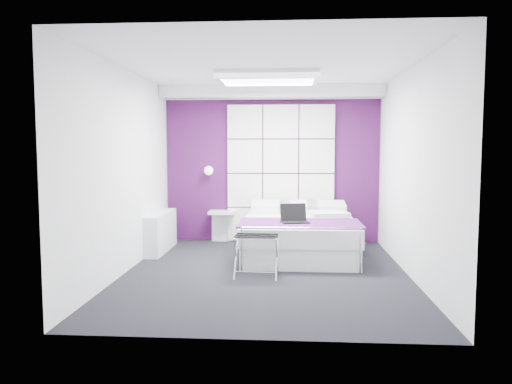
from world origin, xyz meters
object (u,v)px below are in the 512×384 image
wall_lamp (209,170)px  bed (299,235)px  nightstand (222,212)px  laptop (295,218)px  radiator (161,232)px  luggage_rack (257,256)px

wall_lamp → bed: 1.99m
nightstand → laptop: laptop is taller
radiator → laptop: bearing=-18.3°
radiator → bed: bearing=-4.7°
nightstand → laptop: bearing=-49.2°
wall_lamp → bed: bearing=-32.0°
radiator → luggage_rack: bearing=-42.4°
wall_lamp → radiator: bearing=-130.1°
luggage_rack → bed: bearing=69.2°
wall_lamp → luggage_rack: size_ratio=0.28×
bed → laptop: size_ratio=5.56×
radiator → nightstand: size_ratio=2.83×
radiator → luggage_rack: 2.15m
bed → nightstand: size_ratio=4.78×
wall_lamp → nightstand: bearing=-10.5°
bed → nightstand: 1.58m
bed → laptop: (-0.07, -0.51, 0.33)m
radiator → nightstand: bearing=40.1°
wall_lamp → laptop: wall_lamp is taller
wall_lamp → laptop: 2.11m
wall_lamp → radiator: size_ratio=0.12×
bed → laptop: bearing=-97.7°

